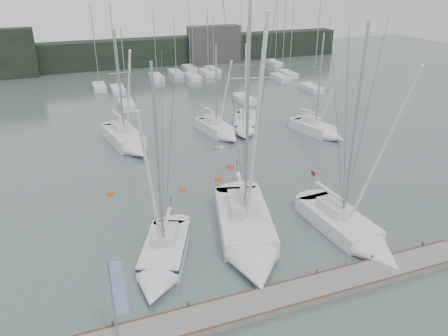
% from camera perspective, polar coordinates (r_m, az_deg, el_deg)
% --- Properties ---
extents(ground, '(160.00, 160.00, 0.00)m').
position_cam_1_polar(ground, '(29.67, 4.45, -10.46)').
color(ground, '#4D5D5A').
rests_on(ground, ground).
extents(dock, '(24.00, 2.00, 0.40)m').
position_cam_1_polar(dock, '(26.08, 9.23, -15.94)').
color(dock, slate).
rests_on(dock, ground).
extents(far_treeline, '(90.00, 4.00, 5.00)m').
position_cam_1_polar(far_treeline, '(85.75, -13.57, 14.29)').
color(far_treeline, black).
rests_on(far_treeline, ground).
extents(far_building_right, '(10.00, 3.00, 7.00)m').
position_cam_1_polar(far_building_right, '(87.75, -1.32, 15.83)').
color(far_building_right, '#3F3D3A').
rests_on(far_building_right, ground).
extents(mast_forest, '(57.08, 26.51, 14.58)m').
position_cam_1_polar(mast_forest, '(69.36, -10.66, 10.47)').
color(mast_forest, silver).
rests_on(mast_forest, ground).
extents(sailboat_near_left, '(5.43, 8.13, 13.51)m').
position_cam_1_polar(sailboat_near_left, '(27.68, -8.20, -12.22)').
color(sailboat_near_left, silver).
rests_on(sailboat_near_left, ground).
extents(sailboat_near_center, '(6.30, 11.82, 18.69)m').
position_cam_1_polar(sailboat_near_center, '(29.35, 3.29, -9.38)').
color(sailboat_near_center, silver).
rests_on(sailboat_near_center, ground).
extents(sailboat_near_right, '(3.41, 9.67, 15.26)m').
position_cam_1_polar(sailboat_near_right, '(31.27, 16.84, -8.37)').
color(sailboat_near_right, silver).
rests_on(sailboat_near_right, ground).
extents(sailboat_mid_b, '(4.39, 9.30, 12.62)m').
position_cam_1_polar(sailboat_mid_b, '(46.21, -12.26, 3.31)').
color(sailboat_mid_b, silver).
rests_on(sailboat_mid_b, ground).
extents(sailboat_mid_c, '(3.55, 7.20, 10.54)m').
position_cam_1_polar(sailboat_mid_c, '(48.42, -0.43, 4.79)').
color(sailboat_mid_c, silver).
rests_on(sailboat_mid_c, ground).
extents(sailboat_mid_d, '(5.31, 7.63, 12.29)m').
position_cam_1_polar(sailboat_mid_d, '(50.03, 2.77, 5.46)').
color(sailboat_mid_d, silver).
rests_on(sailboat_mid_d, ground).
extents(sailboat_mid_e, '(4.10, 7.21, 11.73)m').
position_cam_1_polar(sailboat_mid_e, '(49.75, 12.63, 4.73)').
color(sailboat_mid_e, silver).
rests_on(sailboat_mid_e, ground).
extents(buoy_a, '(0.53, 0.53, 0.53)m').
position_cam_1_polar(buoy_a, '(37.01, -5.48, -2.85)').
color(buoy_a, '#D04812').
rests_on(buoy_a, ground).
extents(buoy_b, '(0.69, 0.69, 0.69)m').
position_cam_1_polar(buoy_b, '(40.99, 0.79, 0.12)').
color(buoy_b, '#D04812').
rests_on(buoy_b, ground).
extents(buoy_c, '(0.55, 0.55, 0.55)m').
position_cam_1_polar(buoy_c, '(37.39, -14.56, -3.29)').
color(buoy_c, '#D04812').
rests_on(buoy_c, ground).
extents(dock_banner, '(0.69, 0.27, 4.68)m').
position_cam_1_polar(dock_banner, '(21.88, -13.83, -15.58)').
color(dock_banner, '#989BA0').
rests_on(dock_banner, dock).
extents(seagull, '(0.92, 0.42, 0.18)m').
position_cam_1_polar(seagull, '(26.28, -0.31, 2.70)').
color(seagull, silver).
rests_on(seagull, ground).
extents(buoy_d, '(0.66, 0.66, 0.66)m').
position_cam_1_polar(buoy_d, '(38.58, -0.67, -1.52)').
color(buoy_d, '#D04812').
rests_on(buoy_d, ground).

